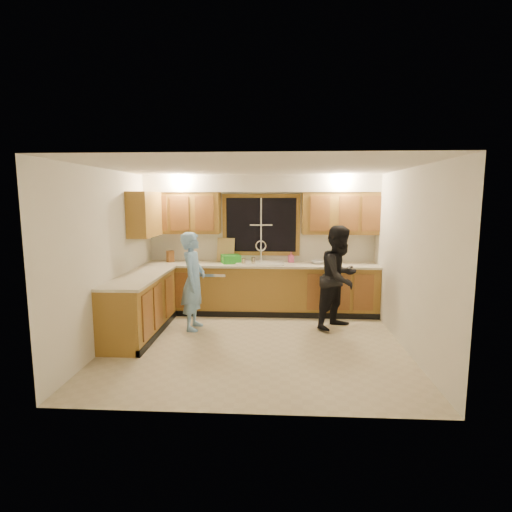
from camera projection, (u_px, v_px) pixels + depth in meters
The scene contains 26 objects.
floor at pixel (255, 344), 5.78m from camera, with size 4.20×4.20×0.00m, color beige.
ceiling at pixel (255, 168), 5.42m from camera, with size 4.20×4.20×0.00m, color white.
wall_back at pixel (261, 244), 7.48m from camera, with size 4.20×4.20×0.00m, color white.
wall_left at pixel (109, 258), 5.71m from camera, with size 3.80×3.80×0.00m, color white.
wall_right at pixel (408, 260), 5.48m from camera, with size 3.80×3.80×0.00m, color white.
base_cabinets_back at pixel (260, 289), 7.29m from camera, with size 4.20×0.60×0.88m, color olive.
base_cabinets_left at pixel (140, 306), 6.16m from camera, with size 0.60×1.90×0.88m, color olive.
countertop_back at pixel (260, 265), 7.21m from camera, with size 4.20×0.63×0.04m, color beige.
countertop_left at pixel (140, 277), 6.09m from camera, with size 0.63×1.90×0.04m, color beige.
upper_cabinets_left at pixel (183, 213), 7.31m from camera, with size 1.35×0.33×0.75m, color olive.
upper_cabinets_right at pixel (340, 213), 7.15m from camera, with size 1.35×0.33×0.75m, color olive.
upper_cabinets_return at pixel (145, 214), 6.73m from camera, with size 0.33×0.90×0.75m, color olive.
soffit at pixel (261, 184), 7.15m from camera, with size 4.20×0.35×0.30m, color white.
window_frame at pixel (261, 225), 7.42m from camera, with size 1.44×0.03×1.14m.
sink at pixel (260, 266), 7.24m from camera, with size 0.86×0.52×0.57m.
dishwasher at pixel (214, 291), 7.34m from camera, with size 0.60×0.56×0.82m, color white.
stove at pixel (126, 316), 5.59m from camera, with size 0.58×0.75×0.90m, color white.
man at pixel (193, 281), 6.36m from camera, with size 0.57×0.37×1.57m, color #7DB3ED.
woman at pixel (340, 277), 6.40m from camera, with size 0.81×0.63×1.67m, color black.
knife_block at pixel (170, 256), 7.39m from camera, with size 0.12×0.10×0.21m, color brown.
cutting_board at pixel (226, 250), 7.45m from camera, with size 0.33×0.02×0.44m, color tan.
dish_crate at pixel (231, 259), 7.27m from camera, with size 0.32×0.30×0.15m, color #279326.
soap_bottle at pixel (291, 257), 7.36m from camera, with size 0.09×0.09×0.19m, color #F25C9E.
bowl at pixel (317, 262), 7.21m from camera, with size 0.24×0.24×0.06m, color silver.
can_left at pixel (243, 262), 7.04m from camera, with size 0.07×0.07×0.12m, color beige.
can_right at pixel (253, 261), 7.08m from camera, with size 0.07×0.07×0.13m, color beige.
Camera 1 is at (0.32, -5.53, 2.09)m, focal length 28.00 mm.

